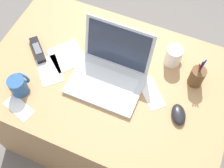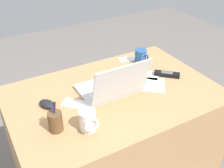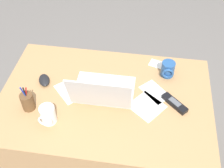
{
  "view_description": "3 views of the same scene",
  "coord_description": "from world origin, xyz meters",
  "px_view_note": "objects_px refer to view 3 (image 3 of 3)",
  "views": [
    {
      "loc": [
        0.3,
        -0.65,
        1.91
      ],
      "look_at": [
        0.05,
        -0.06,
        0.8
      ],
      "focal_mm": 45.88,
      "sensor_mm": 36.0,
      "label": 1
    },
    {
      "loc": [
        0.64,
        1.11,
        1.61
      ],
      "look_at": [
        0.01,
        0.0,
        0.8
      ],
      "focal_mm": 43.56,
      "sensor_mm": 36.0,
      "label": 2
    },
    {
      "loc": [
        -0.19,
        1.01,
        1.92
      ],
      "look_at": [
        -0.03,
        -0.06,
        0.79
      ],
      "focal_mm": 45.0,
      "sensor_mm": 36.0,
      "label": 3
    }
  ],
  "objects_px": {
    "computer_mouse": "(44,80)",
    "cordless_phone": "(175,103)",
    "laptop": "(103,91)",
    "pen_holder": "(28,101)",
    "coffee_mug_white": "(168,69)",
    "coffee_mug_tall": "(48,115)"
  },
  "relations": [
    {
      "from": "computer_mouse",
      "to": "cordless_phone",
      "type": "relative_size",
      "value": 0.7
    },
    {
      "from": "laptop",
      "to": "pen_holder",
      "type": "height_order",
      "value": "laptop"
    },
    {
      "from": "laptop",
      "to": "computer_mouse",
      "type": "height_order",
      "value": "laptop"
    },
    {
      "from": "computer_mouse",
      "to": "coffee_mug_white",
      "type": "relative_size",
      "value": 1.07
    },
    {
      "from": "cordless_phone",
      "to": "coffee_mug_white",
      "type": "bearing_deg",
      "value": -79.18
    },
    {
      "from": "laptop",
      "to": "cordless_phone",
      "type": "distance_m",
      "value": 0.4
    },
    {
      "from": "laptop",
      "to": "coffee_mug_white",
      "type": "bearing_deg",
      "value": -147.07
    },
    {
      "from": "computer_mouse",
      "to": "laptop",
      "type": "bearing_deg",
      "value": 144.45
    },
    {
      "from": "computer_mouse",
      "to": "coffee_mug_tall",
      "type": "relative_size",
      "value": 0.97
    },
    {
      "from": "computer_mouse",
      "to": "pen_holder",
      "type": "bearing_deg",
      "value": 58.53
    },
    {
      "from": "laptop",
      "to": "coffee_mug_tall",
      "type": "height_order",
      "value": "laptop"
    },
    {
      "from": "pen_holder",
      "to": "coffee_mug_tall",
      "type": "bearing_deg",
      "value": 151.61
    },
    {
      "from": "coffee_mug_white",
      "to": "coffee_mug_tall",
      "type": "distance_m",
      "value": 0.74
    },
    {
      "from": "computer_mouse",
      "to": "coffee_mug_tall",
      "type": "height_order",
      "value": "coffee_mug_tall"
    },
    {
      "from": "coffee_mug_tall",
      "to": "pen_holder",
      "type": "height_order",
      "value": "pen_holder"
    },
    {
      "from": "coffee_mug_tall",
      "to": "cordless_phone",
      "type": "bearing_deg",
      "value": -162.2
    },
    {
      "from": "coffee_mug_white",
      "to": "cordless_phone",
      "type": "distance_m",
      "value": 0.23
    },
    {
      "from": "computer_mouse",
      "to": "pen_holder",
      "type": "xyz_separation_m",
      "value": [
        0.02,
        0.2,
        0.04
      ]
    },
    {
      "from": "computer_mouse",
      "to": "cordless_phone",
      "type": "xyz_separation_m",
      "value": [
        -0.75,
        0.06,
        -0.0
      ]
    },
    {
      "from": "laptop",
      "to": "coffee_mug_tall",
      "type": "bearing_deg",
      "value": 39.86
    },
    {
      "from": "computer_mouse",
      "to": "cordless_phone",
      "type": "height_order",
      "value": "computer_mouse"
    },
    {
      "from": "computer_mouse",
      "to": "pen_holder",
      "type": "distance_m",
      "value": 0.2
    }
  ]
}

